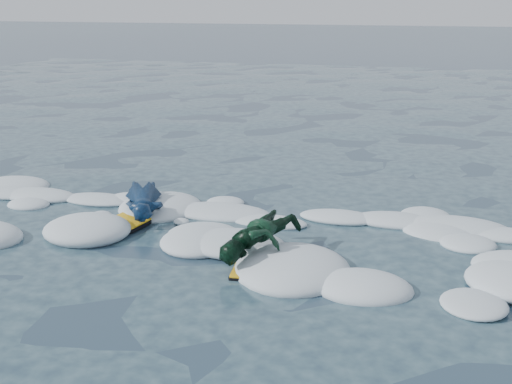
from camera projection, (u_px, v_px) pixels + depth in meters
ground at (223, 260)px, 7.21m from camera, size 120.00×120.00×0.00m
foam_band at (247, 229)px, 8.17m from camera, size 12.00×3.10×0.30m
prone_woman_unit at (143, 202)px, 8.64m from camera, size 1.03×1.51×0.36m
prone_child_unit at (260, 241)px, 7.11m from camera, size 0.98×1.35×0.48m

